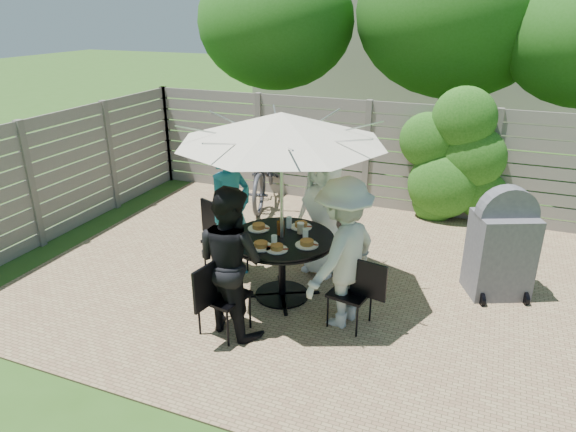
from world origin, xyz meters
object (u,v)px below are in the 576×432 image
at_px(plate_extra, 277,248).
at_px(patio_table, 282,256).
at_px(glass_front, 274,241).
at_px(bbq_grill, 501,247).
at_px(plate_right, 307,243).
at_px(glass_back, 289,222).
at_px(chair_back, 329,248).
at_px(glass_right, 305,234).
at_px(person_back, 324,214).
at_px(person_front, 231,261).
at_px(plate_left, 259,227).
at_px(person_right, 342,254).
at_px(umbrella, 281,128).
at_px(person_left, 231,213).
at_px(chair_left, 225,253).
at_px(coffee_cup, 301,228).
at_px(chair_right, 351,306).
at_px(plate_front, 261,245).
at_px(bicycle, 267,172).
at_px(chair_front, 224,311).
at_px(plate_back, 301,225).
at_px(syrup_jug, 281,228).

bearing_deg(plate_extra, patio_table, 103.58).
relative_size(glass_front, bbq_grill, 0.10).
bearing_deg(plate_right, glass_back, 133.43).
height_order(chair_back, glass_right, chair_back).
bearing_deg(person_back, glass_right, -70.30).
distance_m(person_front, glass_back, 1.10).
bearing_deg(person_back, glass_front, -84.50).
bearing_deg(bbq_grill, plate_left, 174.88).
distance_m(person_back, person_right, 1.17).
bearing_deg(umbrella, patio_table, 116.57).
bearing_deg(plate_extra, person_left, 146.07).
bearing_deg(glass_front, plate_right, 28.12).
bearing_deg(person_left, umbrella, -90.00).
relative_size(chair_left, person_left, 0.54).
height_order(person_right, glass_front, person_right).
xyz_separation_m(coffee_cup, bbq_grill, (2.21, 0.85, -0.23)).
relative_size(chair_right, plate_front, 3.19).
height_order(person_left, glass_right, person_left).
distance_m(patio_table, plate_extra, 0.44).
relative_size(glass_back, bicycle, 0.07).
bearing_deg(chair_front, chair_back, -6.91).
bearing_deg(bicycle, coffee_cup, -72.25).
bearing_deg(person_right, patio_table, -90.00).
height_order(chair_left, plate_back, chair_left).
distance_m(umbrella, chair_right, 2.06).
bearing_deg(chair_right, person_left, -6.58).
bearing_deg(glass_right, coffee_cup, 126.82).
bearing_deg(bicycle, chair_right, -66.44).
xyz_separation_m(chair_front, person_front, (0.04, 0.13, 0.54)).
xyz_separation_m(person_left, plate_right, (1.14, -0.36, -0.06)).
height_order(plate_left, glass_front, glass_front).
bearing_deg(umbrella, bicycle, 116.99).
bearing_deg(syrup_jug, glass_front, -79.35).
height_order(chair_left, plate_extra, chair_left).
bearing_deg(patio_table, person_left, 162.62).
bearing_deg(glass_right, bicycle, 121.30).
bearing_deg(syrup_jug, plate_left, 172.08).
xyz_separation_m(person_right, plate_extra, (-0.71, -0.09, -0.02)).
height_order(plate_left, plate_right, same).
bearing_deg(plate_front, plate_back, 72.62).
height_order(patio_table, person_right, person_right).
relative_size(chair_back, person_right, 0.57).
xyz_separation_m(chair_front, plate_right, (0.63, 0.81, 0.54)).
height_order(chair_left, chair_right, chair_left).
bearing_deg(person_left, plate_left, -90.00).
bearing_deg(glass_front, person_left, 147.10).
height_order(patio_table, bbq_grill, bbq_grill).
height_order(chair_front, plate_left, chair_front).
distance_m(syrup_jug, bicycle, 3.26).
distance_m(glass_front, bicycle, 3.60).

